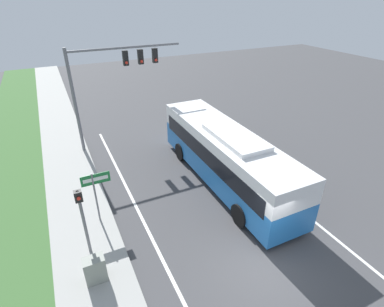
% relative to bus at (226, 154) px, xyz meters
% --- Properties ---
extents(ground_plane, '(80.00, 80.00, 0.00)m').
position_rel_bus_xyz_m(ground_plane, '(-1.51, -5.59, -1.76)').
color(ground_plane, '#424244').
extents(lane_divider_near, '(0.14, 30.00, 0.01)m').
position_rel_bus_xyz_m(lane_divider_near, '(-5.11, -5.59, -1.76)').
color(lane_divider_near, silver).
rests_on(lane_divider_near, ground_plane).
extents(lane_divider_far, '(0.14, 30.00, 0.01)m').
position_rel_bus_xyz_m(lane_divider_far, '(2.09, -5.59, -1.76)').
color(lane_divider_far, silver).
rests_on(lane_divider_far, ground_plane).
extents(bus, '(2.67, 10.75, 3.25)m').
position_rel_bus_xyz_m(bus, '(0.00, 0.00, 0.00)').
color(bus, '#236BB7').
rests_on(bus, ground_plane).
extents(signal_gantry, '(7.11, 0.41, 6.62)m').
position_rel_bus_xyz_m(signal_gantry, '(-4.11, 7.15, 3.13)').
color(signal_gantry, slate).
rests_on(signal_gantry, ground_plane).
extents(pedestrian_signal, '(0.28, 0.34, 3.12)m').
position_rel_bus_xyz_m(pedestrian_signal, '(-7.63, -2.12, 0.35)').
color(pedestrian_signal, slate).
rests_on(pedestrian_signal, ground_plane).
extents(street_sign, '(1.24, 0.08, 2.65)m').
position_rel_bus_xyz_m(street_sign, '(-6.85, -0.37, 0.12)').
color(street_sign, slate).
rests_on(street_sign, ground_plane).
extents(utility_cabinet, '(0.76, 0.50, 1.07)m').
position_rel_bus_xyz_m(utility_cabinet, '(-7.63, -3.64, -1.11)').
color(utility_cabinet, gray).
rests_on(utility_cabinet, sidewalk).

